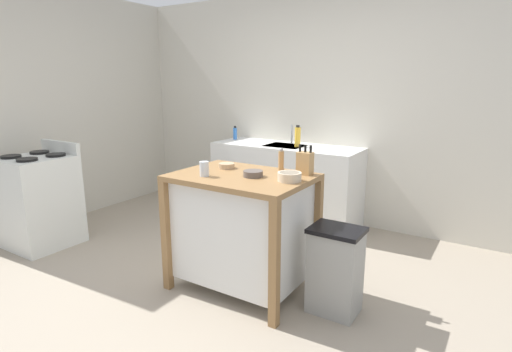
# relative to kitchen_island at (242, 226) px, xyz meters

# --- Properties ---
(ground_plane) EXTENTS (6.06, 6.06, 0.00)m
(ground_plane) POSITION_rel_kitchen_island_xyz_m (-0.20, -0.19, -0.51)
(ground_plane) COLOR gray
(ground_plane) RESTS_ON ground
(wall_back) EXTENTS (5.06, 0.10, 2.60)m
(wall_back) POSITION_rel_kitchen_island_xyz_m (-0.20, 1.93, 0.79)
(wall_back) COLOR beige
(wall_back) RESTS_ON ground
(wall_left) EXTENTS (0.10, 2.71, 2.60)m
(wall_left) POSITION_rel_kitchen_island_xyz_m (-2.73, 0.57, 0.79)
(wall_left) COLOR beige
(wall_left) RESTS_ON ground
(kitchen_island) EXTENTS (1.03, 0.74, 0.92)m
(kitchen_island) POSITION_rel_kitchen_island_xyz_m (0.00, 0.00, 0.00)
(kitchen_island) COLOR olive
(kitchen_island) RESTS_ON ground
(knife_block) EXTENTS (0.11, 0.09, 0.23)m
(knife_block) POSITION_rel_kitchen_island_xyz_m (0.39, 0.27, 0.50)
(knife_block) COLOR tan
(knife_block) RESTS_ON kitchen_island
(bowl_ceramic_small) EXTENTS (0.13, 0.13, 0.04)m
(bowl_ceramic_small) POSITION_rel_kitchen_island_xyz_m (-0.23, 0.12, 0.43)
(bowl_ceramic_small) COLOR tan
(bowl_ceramic_small) RESTS_ON kitchen_island
(bowl_ceramic_wide) EXTENTS (0.17, 0.17, 0.06)m
(bowl_ceramic_wide) POSITION_rel_kitchen_island_xyz_m (0.40, 0.02, 0.44)
(bowl_ceramic_wide) COLOR beige
(bowl_ceramic_wide) RESTS_ON kitchen_island
(bowl_stoneware_deep) EXTENTS (0.15, 0.15, 0.04)m
(bowl_stoneware_deep) POSITION_rel_kitchen_island_xyz_m (0.10, -0.01, 0.43)
(bowl_stoneware_deep) COLOR #564C47
(bowl_stoneware_deep) RESTS_ON kitchen_island
(drinking_cup) EXTENTS (0.07, 0.07, 0.11)m
(drinking_cup) POSITION_rel_kitchen_island_xyz_m (-0.21, -0.18, 0.46)
(drinking_cup) COLOR silver
(drinking_cup) RESTS_ON kitchen_island
(pepper_grinder) EXTENTS (0.04, 0.04, 0.18)m
(pepper_grinder) POSITION_rel_kitchen_island_xyz_m (0.17, 0.30, 0.49)
(pepper_grinder) COLOR #AD7F4C
(pepper_grinder) RESTS_ON kitchen_island
(trash_bin) EXTENTS (0.36, 0.28, 0.63)m
(trash_bin) POSITION_rel_kitchen_island_xyz_m (0.75, 0.05, -0.20)
(trash_bin) COLOR gray
(trash_bin) RESTS_ON ground
(sink_counter) EXTENTS (1.71, 0.60, 0.90)m
(sink_counter) POSITION_rel_kitchen_island_xyz_m (-0.47, 1.58, -0.06)
(sink_counter) COLOR silver
(sink_counter) RESTS_ON ground
(sink_faucet) EXTENTS (0.02, 0.02, 0.22)m
(sink_faucet) POSITION_rel_kitchen_island_xyz_m (-0.47, 1.72, 0.49)
(sink_faucet) COLOR #B7BCC1
(sink_faucet) RESTS_ON sink_counter
(bottle_spray_cleaner) EXTENTS (0.05, 0.05, 0.17)m
(bottle_spray_cleaner) POSITION_rel_kitchen_island_xyz_m (-1.22, 1.65, 0.46)
(bottle_spray_cleaner) COLOR blue
(bottle_spray_cleaner) RESTS_ON sink_counter
(bottle_dish_soap) EXTENTS (0.07, 0.07, 0.24)m
(bottle_dish_soap) POSITION_rel_kitchen_island_xyz_m (-0.31, 1.56, 0.49)
(bottle_dish_soap) COLOR yellow
(bottle_dish_soap) RESTS_ON sink_counter
(stove) EXTENTS (0.60, 0.60, 1.02)m
(stove) POSITION_rel_kitchen_island_xyz_m (-2.18, -0.36, -0.06)
(stove) COLOR silver
(stove) RESTS_ON ground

